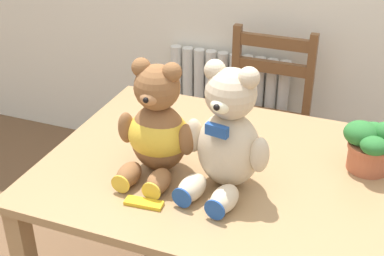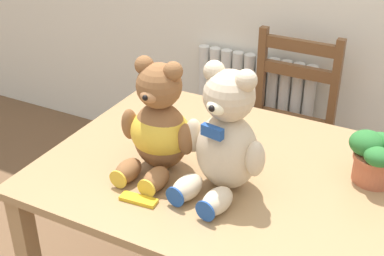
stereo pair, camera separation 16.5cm
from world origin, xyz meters
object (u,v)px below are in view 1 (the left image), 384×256
Objects in this scene: teddy_bear_left at (157,129)px; potted_plant at (370,144)px; wooden_chair_behind at (262,123)px; teddy_bear_right at (227,137)px; chocolate_bar at (144,203)px.

potted_plant is at bearing -158.47° from teddy_bear_left.
teddy_bear_left is (-0.11, -1.00, 0.46)m from wooden_chair_behind.
teddy_bear_right is 3.49× the size of chocolate_bar.
teddy_bear_left reaches higher than potted_plant.
wooden_chair_behind reaches higher than chocolate_bar.
teddy_bear_right is at bearing 178.83° from teddy_bear_left.
teddy_bear_left is 3.27× the size of chocolate_bar.
teddy_bear_right is 0.49m from potted_plant.
potted_plant reaches higher than wooden_chair_behind.
teddy_bear_right is at bearing -147.73° from potted_plant.
wooden_chair_behind is 7.77× the size of chocolate_bar.
teddy_bear_right is at bearing 44.01° from chocolate_bar.
potted_plant is (0.64, 0.25, -0.06)m from teddy_bear_left.
potted_plant is (0.53, -0.75, 0.41)m from wooden_chair_behind.
teddy_bear_left reaches higher than chocolate_bar.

